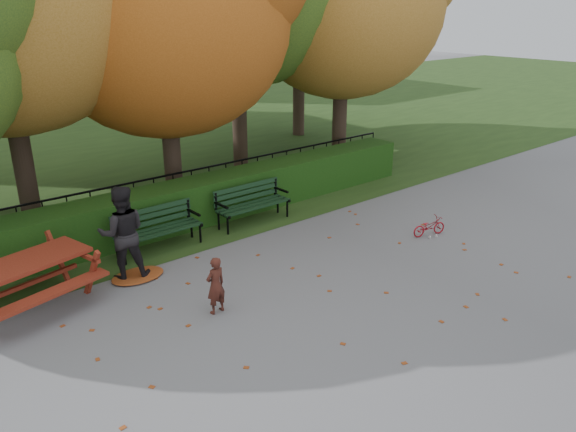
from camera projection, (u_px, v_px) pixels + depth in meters
ground at (327, 296)px, 9.76m from camera, size 90.00×90.00×0.00m
grass_strip at (53, 147)px, 19.80m from camera, size 90.00×90.00×0.00m
hedge at (192, 203)px, 12.81m from camera, size 13.00×0.90×1.00m
iron_fence at (174, 193)px, 13.37m from camera, size 14.00×0.04×1.02m
tree_c at (179, 1)px, 12.82m from camera, size 6.30×6.00×8.00m
bench_left at (156, 226)px, 11.45m from camera, size 1.80×0.57×0.88m
bench_right at (251, 201)px, 12.89m from camera, size 1.80×0.57×0.88m
picnic_table at (25, 272)px, 9.13m from camera, size 2.35×2.05×0.99m
leaf_pile at (138, 276)px, 10.42m from camera, size 1.03×0.74×0.07m
leaf_scatter at (315, 290)px, 9.98m from camera, size 9.00×5.70×0.01m
child at (216, 285)px, 9.09m from camera, size 0.38×0.27×0.99m
adult at (123, 233)px, 10.12m from camera, size 1.05×0.95×1.78m
bicycle at (429, 226)px, 12.24m from camera, size 0.85×0.49×0.42m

